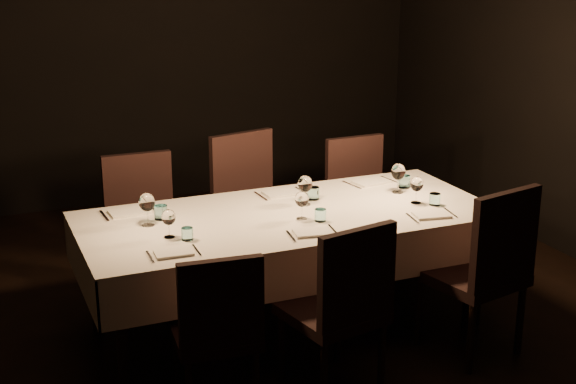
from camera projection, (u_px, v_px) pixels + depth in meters
name	position (u px, v px, depth m)	size (l,w,h in m)	color
room	(288.00, 94.00, 4.66)	(5.01, 6.01, 3.01)	black
dining_table	(288.00, 225.00, 4.90)	(2.52, 1.12, 0.76)	black
chair_near_left	(218.00, 325.00, 4.04)	(0.46, 0.46, 0.89)	black
place_setting_near_left	(174.00, 232.00, 4.38)	(0.30, 0.39, 0.16)	silver
chair_near_center	(342.00, 302.00, 4.20)	(0.55, 0.55, 0.98)	black
place_setting_near_center	(309.00, 213.00, 4.68)	(0.32, 0.40, 0.17)	silver
chair_near_right	(484.00, 265.00, 4.60)	(0.60, 0.60, 1.04)	black
place_setting_near_right	(425.00, 197.00, 4.97)	(0.33, 0.40, 0.18)	silver
chair_far_left	(143.00, 221.00, 5.42)	(0.48, 0.48, 0.98)	black
place_setting_far_left	(145.00, 208.00, 4.74)	(0.36, 0.42, 0.20)	silver
chair_far_center	(252.00, 202.00, 5.71)	(0.61, 0.61, 1.05)	black
place_setting_far_center	(300.00, 189.00, 5.11)	(0.34, 0.41, 0.19)	silver
chair_far_right	(361.00, 197.00, 5.96)	(0.48, 0.48, 0.97)	black
place_setting_far_right	(391.00, 177.00, 5.35)	(0.37, 0.42, 0.20)	silver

